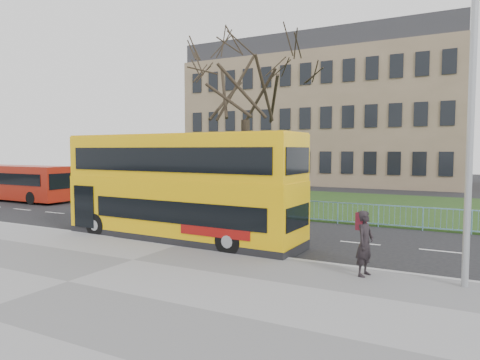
# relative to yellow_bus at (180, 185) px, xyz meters

# --- Properties ---
(ground) EXTENTS (120.00, 120.00, 0.00)m
(ground) POSITION_rel_yellow_bus_xyz_m (0.67, 0.51, -2.32)
(ground) COLOR black
(ground) RESTS_ON ground
(pavement) EXTENTS (80.00, 10.50, 0.12)m
(pavement) POSITION_rel_yellow_bus_xyz_m (0.67, -6.24, -2.26)
(pavement) COLOR slate
(pavement) RESTS_ON ground
(kerb) EXTENTS (80.00, 0.20, 0.14)m
(kerb) POSITION_rel_yellow_bus_xyz_m (0.67, -1.04, -2.25)
(kerb) COLOR gray
(kerb) RESTS_ON ground
(grass_verge) EXTENTS (80.00, 15.40, 0.08)m
(grass_verge) POSITION_rel_yellow_bus_xyz_m (0.67, 14.81, -2.28)
(grass_verge) COLOR #183212
(grass_verge) RESTS_ON ground
(guard_railing) EXTENTS (40.00, 0.12, 1.10)m
(guard_railing) POSITION_rel_yellow_bus_xyz_m (0.67, 7.11, -1.77)
(guard_railing) COLOR #74AECE
(guard_railing) RESTS_ON ground
(bare_tree) EXTENTS (9.35, 9.35, 13.36)m
(bare_tree) POSITION_rel_yellow_bus_xyz_m (-2.33, 10.51, 4.44)
(bare_tree) COLOR black
(bare_tree) RESTS_ON grass_verge
(civic_building) EXTENTS (30.00, 15.00, 14.00)m
(civic_building) POSITION_rel_yellow_bus_xyz_m (-4.33, 35.51, 4.68)
(civic_building) COLOR #7D694F
(civic_building) RESTS_ON ground
(yellow_bus) EXTENTS (10.40, 2.81, 4.33)m
(yellow_bus) POSITION_rel_yellow_bus_xyz_m (0.00, 0.00, 0.00)
(yellow_bus) COLOR #F0B50A
(yellow_bus) RESTS_ON ground
(red_bus) EXTENTS (9.86, 2.32, 2.60)m
(red_bus) POSITION_rel_yellow_bus_xyz_m (-19.08, 5.90, -0.94)
(red_bus) COLOR maroon
(red_bus) RESTS_ON ground
(pedestrian) EXTENTS (0.59, 0.77, 1.89)m
(pedestrian) POSITION_rel_yellow_bus_xyz_m (7.83, -1.87, -1.25)
(pedestrian) COLOR black
(pedestrian) RESTS_ON pavement
(street_lamp) EXTENTS (1.95, 0.45, 9.20)m
(street_lamp) POSITION_rel_yellow_bus_xyz_m (10.28, -1.63, 2.84)
(street_lamp) COLOR #9CA0A5
(street_lamp) RESTS_ON pavement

